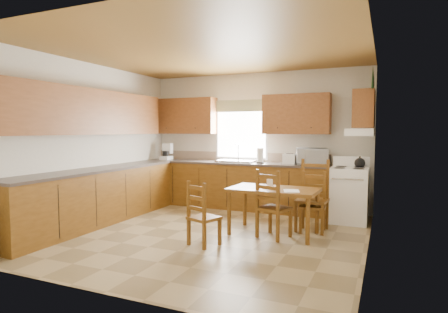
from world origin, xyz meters
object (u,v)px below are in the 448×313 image
at_px(chair_near_left, 204,213).
at_px(chair_far_right, 312,196).
at_px(dining_table, 273,211).
at_px(microwave, 312,156).
at_px(chair_far_left, 313,203).
at_px(chair_near_right, 274,204).
at_px(stove, 349,195).

xyz_separation_m(chair_near_left, chair_far_right, (1.20, 1.32, 0.11)).
relative_size(dining_table, chair_near_left, 1.49).
bearing_deg(microwave, dining_table, -115.50).
bearing_deg(microwave, chair_near_left, -127.39).
bearing_deg(chair_far_left, chair_near_left, -139.07).
relative_size(dining_table, chair_near_right, 1.31).
height_order(stove, chair_far_left, same).
bearing_deg(microwave, chair_near_right, -112.78).
distance_m(chair_near_left, chair_far_left, 1.75).
distance_m(chair_near_left, chair_far_right, 1.79).
xyz_separation_m(microwave, chair_far_left, (0.24, -1.20, -0.62)).
distance_m(microwave, chair_far_left, 1.37).
bearing_deg(chair_near_left, chair_far_right, -112.71).
bearing_deg(chair_near_right, chair_near_left, 61.62).
bearing_deg(dining_table, chair_near_right, -69.48).
xyz_separation_m(stove, chair_far_left, (-0.45, -0.87, -0.00)).
bearing_deg(chair_far_right, microwave, 103.67).
height_order(dining_table, chair_far_right, chair_far_right).
distance_m(stove, microwave, 0.99).
height_order(chair_near_left, chair_far_right, chair_far_right).
relative_size(stove, dining_table, 0.70).
bearing_deg(dining_table, chair_far_left, 36.69).
bearing_deg(stove, chair_near_left, -128.22).
bearing_deg(chair_near_left, chair_far_left, -114.65).
xyz_separation_m(chair_near_left, chair_near_right, (0.76, 0.73, 0.06)).
relative_size(stove, microwave, 1.77).
bearing_deg(stove, chair_near_right, -123.17).
distance_m(dining_table, chair_near_right, 0.23).
bearing_deg(chair_far_left, microwave, 96.74).
distance_m(dining_table, chair_far_left, 0.64).
xyz_separation_m(stove, microwave, (-0.69, 0.33, 0.62)).
xyz_separation_m(microwave, chair_near_left, (-0.98, -2.45, -0.64)).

